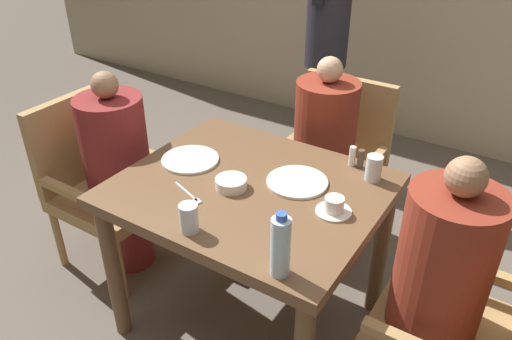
{
  "coord_description": "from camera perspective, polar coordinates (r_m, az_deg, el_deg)",
  "views": [
    {
      "loc": [
        0.94,
        -1.43,
        1.86
      ],
      "look_at": [
        0.0,
        0.04,
        0.81
      ],
      "focal_mm": 35.0,
      "sensor_mm": 36.0,
      "label": 1
    }
  ],
  "objects": [
    {
      "name": "bowl_small",
      "position": [
        2.01,
        -2.86,
        -1.51
      ],
      "size": [
        0.13,
        0.13,
        0.04
      ],
      "color": "white",
      "rests_on": "dining_table"
    },
    {
      "name": "diner_in_far_chair",
      "position": [
        2.66,
        7.67,
        1.63
      ],
      "size": [
        0.32,
        0.32,
        1.11
      ],
      "color": "maroon",
      "rests_on": "ground_plane"
    },
    {
      "name": "standing_host",
      "position": [
        3.36,
        8.01,
        13.55
      ],
      "size": [
        0.27,
        0.31,
        1.62
      ],
      "color": "#2D2D33",
      "rests_on": "ground_plane"
    },
    {
      "name": "fork_beside_plate",
      "position": [
        1.98,
        -7.54,
        -2.85
      ],
      "size": [
        0.18,
        0.08,
        0.0
      ],
      "color": "silver",
      "rests_on": "dining_table"
    },
    {
      "name": "chair_left_side",
      "position": [
        2.73,
        -17.24,
        -0.89
      ],
      "size": [
        0.53,
        0.53,
        0.91
      ],
      "color": "#A88451",
      "rests_on": "ground_plane"
    },
    {
      "name": "plate_main_right",
      "position": [
        2.05,
        4.72,
        -1.35
      ],
      "size": [
        0.25,
        0.25,
        0.01
      ],
      "color": "white",
      "rests_on": "dining_table"
    },
    {
      "name": "water_bottle",
      "position": [
        1.55,
        2.82,
        -8.7
      ],
      "size": [
        0.06,
        0.06,
        0.23
      ],
      "color": "silver",
      "rests_on": "dining_table"
    },
    {
      "name": "plate_main_left",
      "position": [
        2.22,
        -7.53,
        1.19
      ],
      "size": [
        0.25,
        0.25,
        0.01
      ],
      "color": "white",
      "rests_on": "dining_table"
    },
    {
      "name": "glass_tall_mid",
      "position": [
        1.77,
        -7.68,
        -5.47
      ],
      "size": [
        0.07,
        0.07,
        0.11
      ],
      "color": "silver",
      "rests_on": "dining_table"
    },
    {
      "name": "diner_in_right_chair",
      "position": [
        1.92,
        19.91,
        -13.14
      ],
      "size": [
        0.32,
        0.32,
        1.13
      ],
      "color": "maroon",
      "rests_on": "ground_plane"
    },
    {
      "name": "dining_table",
      "position": [
        2.09,
        -0.66,
        -4.35
      ],
      "size": [
        1.05,
        0.89,
        0.76
      ],
      "color": "brown",
      "rests_on": "ground_plane"
    },
    {
      "name": "pepper_shaker",
      "position": [
        2.18,
        11.88,
        1.26
      ],
      "size": [
        0.03,
        0.03,
        0.08
      ],
      "color": "#4C3D2D",
      "rests_on": "dining_table"
    },
    {
      "name": "chair_right_side",
      "position": [
        1.98,
        23.54,
        -16.36
      ],
      "size": [
        0.53,
        0.53,
        0.91
      ],
      "color": "#A88451",
      "rests_on": "ground_plane"
    },
    {
      "name": "teacup_with_saucer",
      "position": [
        1.88,
        8.91,
        -4.15
      ],
      "size": [
        0.14,
        0.14,
        0.06
      ],
      "color": "white",
      "rests_on": "dining_table"
    },
    {
      "name": "salt_shaker",
      "position": [
        2.19,
        10.94,
        1.59
      ],
      "size": [
        0.03,
        0.03,
        0.09
      ],
      "color": "white",
      "rests_on": "dining_table"
    },
    {
      "name": "chair_far_side",
      "position": [
        2.82,
        8.84,
        1.38
      ],
      "size": [
        0.53,
        0.53,
        0.91
      ],
      "color": "#A88451",
      "rests_on": "ground_plane"
    },
    {
      "name": "glass_tall_near",
      "position": [
        2.1,
        13.32,
        0.22
      ],
      "size": [
        0.07,
        0.07,
        0.11
      ],
      "color": "silver",
      "rests_on": "dining_table"
    },
    {
      "name": "diner_in_left_chair",
      "position": [
        2.59,
        -15.36,
        -0.38
      ],
      "size": [
        0.32,
        0.32,
        1.09
      ],
      "color": "maroon",
      "rests_on": "ground_plane"
    },
    {
      "name": "ground_plane",
      "position": [
        2.53,
        -0.57,
        -16.46
      ],
      "size": [
        16.0,
        16.0,
        0.0
      ],
      "primitive_type": "plane",
      "color": "#60564C"
    }
  ]
}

